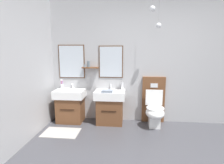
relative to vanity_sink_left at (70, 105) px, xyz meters
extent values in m
cube|color=#A8A8AA|center=(1.87, 0.26, 0.96)|extent=(4.84, 0.12, 2.68)
cube|color=#4C301E|center=(0.00, 0.19, 0.93)|extent=(0.58, 0.02, 0.73)
cube|color=silver|center=(0.00, 0.18, 0.93)|extent=(0.54, 0.01, 0.69)
cube|color=#4C301E|center=(0.87, 0.19, 0.93)|extent=(0.52, 0.02, 0.69)
cube|color=silver|center=(0.87, 0.18, 0.93)|extent=(0.48, 0.01, 0.65)
cube|color=brown|center=(0.44, 0.12, 0.81)|extent=(0.36, 0.14, 0.02)
cone|color=slate|center=(0.32, 0.11, 0.86)|extent=(0.05, 0.05, 0.09)
cylinder|color=slate|center=(0.40, 0.12, 0.88)|extent=(0.05, 0.05, 0.13)
cylinder|color=gray|center=(1.81, -0.10, 1.99)|extent=(0.01, 0.01, 0.62)
sphere|color=silver|center=(1.81, -0.10, 1.63)|extent=(0.10, 0.10, 0.10)
sphere|color=silver|center=(1.66, -0.29, 1.90)|extent=(0.10, 0.10, 0.10)
cube|color=#9E9993|center=(0.00, -0.58, -0.37)|extent=(0.68, 0.44, 0.01)
cube|color=brown|center=(0.00, 0.00, -0.11)|extent=(0.54, 0.43, 0.54)
cube|color=black|center=(0.00, -0.22, -0.04)|extent=(0.30, 0.01, 0.02)
cube|color=white|center=(0.00, 0.00, 0.25)|extent=(0.64, 0.47, 0.17)
cube|color=silver|center=(0.00, -0.03, 0.32)|extent=(0.39, 0.26, 0.03)
cylinder|color=silver|center=(0.00, 0.19, 0.39)|extent=(0.03, 0.03, 0.11)
cylinder|color=silver|center=(0.00, 0.13, 0.44)|extent=(0.02, 0.11, 0.02)
cube|color=brown|center=(0.87, 0.00, -0.11)|extent=(0.54, 0.43, 0.54)
cube|color=black|center=(0.87, -0.22, -0.04)|extent=(0.30, 0.01, 0.02)
cube|color=white|center=(0.87, 0.00, 0.25)|extent=(0.64, 0.47, 0.17)
cube|color=silver|center=(0.87, -0.03, 0.32)|extent=(0.39, 0.26, 0.03)
cylinder|color=silver|center=(0.87, 0.19, 0.39)|extent=(0.03, 0.03, 0.11)
cylinder|color=silver|center=(0.87, 0.13, 0.44)|extent=(0.02, 0.11, 0.02)
cube|color=brown|center=(1.80, 0.18, 0.12)|extent=(0.48, 0.10, 1.00)
cube|color=silver|center=(1.80, 0.13, 0.44)|extent=(0.15, 0.01, 0.09)
cube|color=white|center=(1.80, -0.08, -0.21)|extent=(0.22, 0.30, 0.34)
ellipsoid|color=white|center=(1.80, -0.16, -0.06)|extent=(0.37, 0.46, 0.24)
torus|color=white|center=(1.80, -0.16, 0.04)|extent=(0.35, 0.35, 0.04)
cube|color=white|center=(1.80, 0.06, 0.20)|extent=(0.35, 0.03, 0.33)
cylinder|color=silver|center=(-0.24, 0.16, 0.38)|extent=(0.07, 0.07, 0.09)
cylinder|color=purple|center=(-0.22, 0.15, 0.44)|extent=(0.03, 0.02, 0.17)
cube|color=white|center=(-0.21, 0.14, 0.53)|extent=(0.02, 0.02, 0.03)
cylinder|color=#DB3847|center=(-0.24, 0.17, 0.44)|extent=(0.02, 0.03, 0.16)
cube|color=white|center=(-0.24, 0.15, 0.52)|extent=(0.01, 0.02, 0.03)
cylinder|color=purple|center=(-0.25, 0.14, 0.44)|extent=(0.02, 0.03, 0.17)
cube|color=white|center=(-0.24, 0.13, 0.53)|extent=(0.01, 0.02, 0.03)
cylinder|color=white|center=(1.12, 0.17, 0.41)|extent=(0.06, 0.06, 0.16)
cylinder|color=silver|center=(1.12, 0.17, 0.51)|extent=(0.02, 0.02, 0.04)
cube|color=gray|center=(0.83, -0.13, 0.36)|extent=(0.22, 0.16, 0.04)
camera|label=1|loc=(1.29, -3.64, 1.18)|focal=28.50mm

